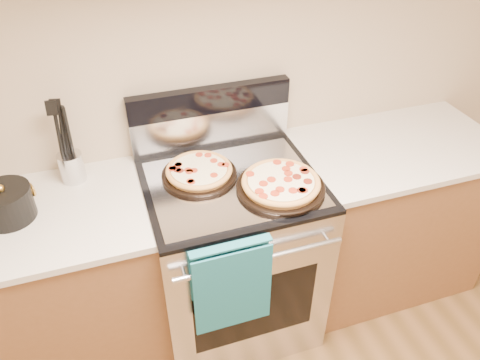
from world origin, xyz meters
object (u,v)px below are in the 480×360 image
object	(u,v)px
utensil_crock	(72,167)
pepperoni_pizza_front	(281,184)
range_body	(232,256)
saucepan	(7,205)
pepperoni_pizza_back	(199,172)

from	to	relation	value
utensil_crock	pepperoni_pizza_front	bearing A→B (deg)	-24.13
range_body	saucepan	bearing A→B (deg)	176.33
pepperoni_pizza_front	utensil_crock	world-z (taller)	utensil_crock
pepperoni_pizza_back	saucepan	bearing A→B (deg)	-179.10
range_body	saucepan	world-z (taller)	saucepan
pepperoni_pizza_back	utensil_crock	world-z (taller)	utensil_crock
range_body	pepperoni_pizza_front	world-z (taller)	pepperoni_pizza_front
pepperoni_pizza_back	pepperoni_pizza_front	xyz separation A→B (m)	(0.30, -0.20, 0.00)
pepperoni_pizza_back	saucepan	distance (m)	0.78
range_body	utensil_crock	xyz separation A→B (m)	(-0.65, 0.24, 0.53)
range_body	pepperoni_pizza_front	bearing A→B (deg)	-36.01
range_body	saucepan	distance (m)	1.04
pepperoni_pizza_front	saucepan	xyz separation A→B (m)	(-1.08, 0.19, 0.02)
pepperoni_pizza_back	utensil_crock	bearing A→B (deg)	162.00
utensil_crock	saucepan	xyz separation A→B (m)	(-0.25, -0.18, -0.00)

